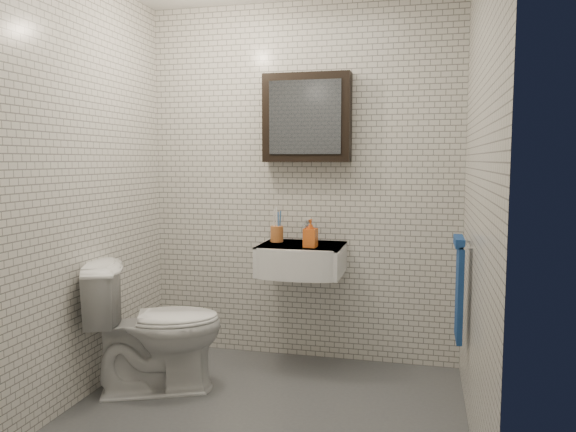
# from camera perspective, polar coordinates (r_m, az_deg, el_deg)

# --- Properties ---
(ground) EXTENTS (2.20, 2.00, 0.01)m
(ground) POSITION_cam_1_polar(r_m,az_deg,el_deg) (3.30, -2.56, -19.55)
(ground) COLOR #4D5055
(ground) RESTS_ON ground
(room_shell) EXTENTS (2.22, 2.02, 2.51)m
(room_shell) POSITION_cam_1_polar(r_m,az_deg,el_deg) (2.99, -2.69, 6.70)
(room_shell) COLOR silver
(room_shell) RESTS_ON ground
(washbasin) EXTENTS (0.55, 0.50, 0.20)m
(washbasin) POSITION_cam_1_polar(r_m,az_deg,el_deg) (3.74, 1.28, -4.41)
(washbasin) COLOR white
(washbasin) RESTS_ON room_shell
(faucet) EXTENTS (0.06, 0.20, 0.15)m
(faucet) POSITION_cam_1_polar(r_m,az_deg,el_deg) (3.91, 1.91, -1.59)
(faucet) COLOR silver
(faucet) RESTS_ON washbasin
(mirror_cabinet) EXTENTS (0.60, 0.15, 0.60)m
(mirror_cabinet) POSITION_cam_1_polar(r_m,az_deg,el_deg) (3.88, 1.93, 9.93)
(mirror_cabinet) COLOR black
(mirror_cabinet) RESTS_ON room_shell
(towel_rail) EXTENTS (0.09, 0.30, 0.58)m
(towel_rail) POSITION_cam_1_polar(r_m,az_deg,el_deg) (3.30, 17.02, -6.63)
(towel_rail) COLOR silver
(towel_rail) RESTS_ON room_shell
(toothbrush_cup) EXTENTS (0.09, 0.09, 0.24)m
(toothbrush_cup) POSITION_cam_1_polar(r_m,az_deg,el_deg) (3.88, -1.14, -1.75)
(toothbrush_cup) COLOR #C66C31
(toothbrush_cup) RESTS_ON washbasin
(soap_bottle) EXTENTS (0.09, 0.09, 0.18)m
(soap_bottle) POSITION_cam_1_polar(r_m,az_deg,el_deg) (3.63, 2.30, -1.77)
(soap_bottle) COLOR orange
(soap_bottle) RESTS_ON washbasin
(toilet) EXTENTS (0.90, 0.73, 0.81)m
(toilet) POSITION_cam_1_polar(r_m,az_deg,el_deg) (3.59, -13.30, -10.83)
(toilet) COLOR white
(toilet) RESTS_ON ground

